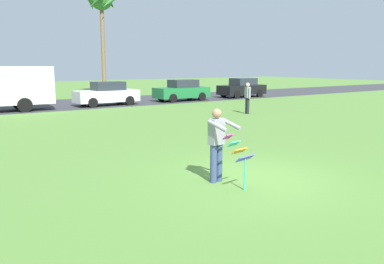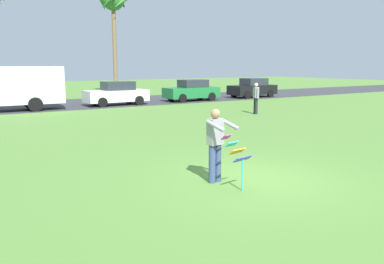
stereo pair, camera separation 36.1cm
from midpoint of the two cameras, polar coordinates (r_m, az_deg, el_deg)
name	(u,v)px [view 1 (the left image)]	position (r m, az deg, el deg)	size (l,w,h in m)	color
ground_plane	(253,179)	(9.79, 7.67, -6.64)	(120.00, 120.00, 0.00)	#568438
road_strip	(37,106)	(28.65, -21.67, 3.50)	(120.00, 8.00, 0.01)	#38383D
person_kite_flyer	(217,142)	(9.23, 2.49, -1.49)	(0.59, 0.70, 1.73)	#384772
kite_held	(239,153)	(8.79, 5.60, -3.02)	(0.53, 0.69, 1.19)	#D83399
parked_car_white	(107,94)	(27.50, -12.46, 5.34)	(4.23, 1.89, 1.60)	white
parked_car_green	(182,91)	(30.29, -1.79, 5.93)	(4.21, 1.86, 1.60)	#1E7238
parked_car_black	(242,88)	(33.96, 6.89, 6.27)	(4.25, 1.93, 1.60)	black
palm_tree_centre_far	(101,4)	(38.77, -13.11, 17.46)	(2.58, 2.71, 9.68)	brown
person_walker_near	(247,97)	(22.49, 7.49, 4.98)	(0.32, 0.54, 1.73)	#26262B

